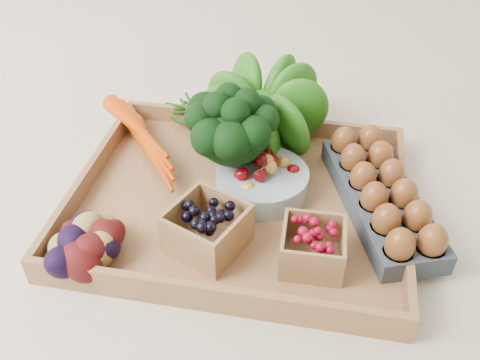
% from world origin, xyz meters
% --- Properties ---
extents(ground, '(4.00, 4.00, 0.00)m').
position_xyz_m(ground, '(0.00, 0.00, 0.00)').
color(ground, beige).
rests_on(ground, ground).
extents(tray, '(0.55, 0.45, 0.01)m').
position_xyz_m(tray, '(0.00, 0.00, 0.01)').
color(tray, olive).
rests_on(tray, ground).
extents(carrots, '(0.24, 0.17, 0.06)m').
position_xyz_m(carrots, '(-0.21, 0.11, 0.04)').
color(carrots, '#C13700').
rests_on(carrots, tray).
extents(lettuce, '(0.17, 0.17, 0.17)m').
position_xyz_m(lettuce, '(0.01, 0.20, 0.10)').
color(lettuce, '#16470B').
rests_on(lettuce, tray).
extents(broccoli, '(0.16, 0.16, 0.13)m').
position_xyz_m(broccoli, '(-0.02, 0.06, 0.08)').
color(broccoli, black).
rests_on(broccoli, tray).
extents(cherry_bowl, '(0.16, 0.16, 0.04)m').
position_xyz_m(cherry_bowl, '(0.03, 0.03, 0.04)').
color(cherry_bowl, '#8C9EA5').
rests_on(cherry_bowl, tray).
extents(egg_carton, '(0.21, 0.33, 0.04)m').
position_xyz_m(egg_carton, '(0.23, 0.02, 0.03)').
color(egg_carton, '#343B42').
rests_on(egg_carton, tray).
extents(potatoes, '(0.15, 0.15, 0.08)m').
position_xyz_m(potatoes, '(-0.19, -0.17, 0.06)').
color(potatoes, '#360809').
rests_on(potatoes, tray).
extents(punnet_blackberry, '(0.14, 0.14, 0.07)m').
position_xyz_m(punnet_blackberry, '(-0.03, -0.11, 0.05)').
color(punnet_blackberry, black).
rests_on(punnet_blackberry, tray).
extents(punnet_raspberry, '(0.09, 0.09, 0.06)m').
position_xyz_m(punnet_raspberry, '(0.13, -0.12, 0.05)').
color(punnet_raspberry, maroon).
rests_on(punnet_raspberry, tray).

